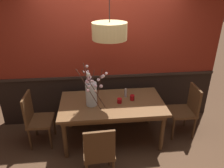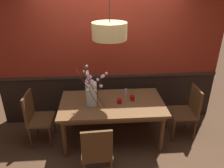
{
  "view_description": "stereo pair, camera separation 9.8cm",
  "coord_description": "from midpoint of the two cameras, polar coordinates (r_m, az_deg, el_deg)",
  "views": [
    {
      "loc": [
        -0.33,
        -3.11,
        2.54
      ],
      "look_at": [
        0.0,
        0.0,
        1.08
      ],
      "focal_mm": 34.41,
      "sensor_mm": 36.0,
      "label": 1
    },
    {
      "loc": [
        -0.24,
        -3.12,
        2.54
      ],
      "look_at": [
        0.0,
        0.0,
        1.08
      ],
      "focal_mm": 34.41,
      "sensor_mm": 36.0,
      "label": 2
    }
  ],
  "objects": [
    {
      "name": "vase_with_blossoms",
      "position": [
        3.46,
        -6.28,
        -2.35
      ],
      "size": [
        0.47,
        0.52,
        0.74
      ],
      "color": "silver",
      "rests_on": "dining_table"
    },
    {
      "name": "chair_far_side_right",
      "position": [
        4.53,
        1.52,
        -1.48
      ],
      "size": [
        0.48,
        0.46,
        0.9
      ],
      "color": "brown",
      "rests_on": "ground"
    },
    {
      "name": "chair_head_east_end",
      "position": [
        4.05,
        18.44,
        -6.11
      ],
      "size": [
        0.45,
        0.46,
        0.95
      ],
      "color": "brown",
      "rests_on": "ground"
    },
    {
      "name": "ground_plane",
      "position": [
        4.03,
        -0.72,
        -13.98
      ],
      "size": [
        24.0,
        24.0,
        0.0
      ],
      "primitive_type": "plane",
      "color": "#4C3321"
    },
    {
      "name": "dining_table",
      "position": [
        3.65,
        -0.77,
        -6.0
      ],
      "size": [
        1.74,
        0.97,
        0.74
      ],
      "color": "brown",
      "rests_on": "ground"
    },
    {
      "name": "chair_far_side_left",
      "position": [
        4.51,
        -5.45,
        -1.76
      ],
      "size": [
        0.47,
        0.42,
        0.9
      ],
      "color": "brown",
      "rests_on": "ground"
    },
    {
      "name": "chair_near_side_left",
      "position": [
        3.0,
        -4.45,
        -17.39
      ],
      "size": [
        0.44,
        0.43,
        0.93
      ],
      "color": "brown",
      "rests_on": "ground"
    },
    {
      "name": "back_wall",
      "position": [
        3.96,
        -1.75,
        8.31
      ],
      "size": [
        4.14,
        0.14,
        2.81
      ],
      "color": "black",
      "rests_on": "ground"
    },
    {
      "name": "chair_head_west_end",
      "position": [
        3.86,
        -20.32,
        -8.23
      ],
      "size": [
        0.4,
        0.46,
        0.94
      ],
      "color": "brown",
      "rests_on": "ground"
    },
    {
      "name": "candle_holder_nearer_edge",
      "position": [
        3.67,
        4.62,
        -3.63
      ],
      "size": [
        0.08,
        0.08,
        0.09
      ],
      "color": "#9E0F14",
      "rests_on": "dining_table"
    },
    {
      "name": "condiment_bottle",
      "position": [
        3.75,
        2.9,
        -2.36
      ],
      "size": [
        0.04,
        0.04,
        0.16
      ],
      "color": "#ADADB2",
      "rests_on": "dining_table"
    },
    {
      "name": "pendant_lamp",
      "position": [
        3.16,
        -1.58,
        13.87
      ],
      "size": [
        0.51,
        0.51,
        1.01
      ],
      "color": "tan"
    },
    {
      "name": "candle_holder_nearer_center",
      "position": [
        3.58,
        1.22,
        -4.47
      ],
      "size": [
        0.08,
        0.08,
        0.08
      ],
      "color": "#9E0F14",
      "rests_on": "dining_table"
    }
  ]
}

